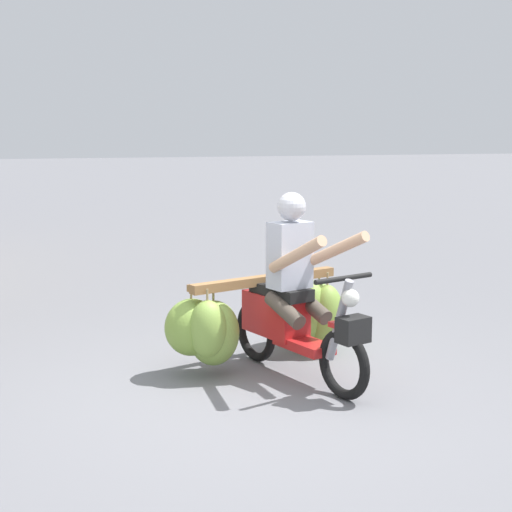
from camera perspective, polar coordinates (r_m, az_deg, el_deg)
The scene contains 2 objects.
ground_plane at distance 5.89m, azimuth -0.13°, elevation -11.02°, with size 120.00×120.00×0.00m, color slate.
motorbike_main_loaded at distance 6.58m, azimuth 1.44°, elevation -4.41°, with size 1.84×1.99×1.58m.
Camera 1 is at (-1.87, -5.19, 2.05)m, focal length 51.88 mm.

